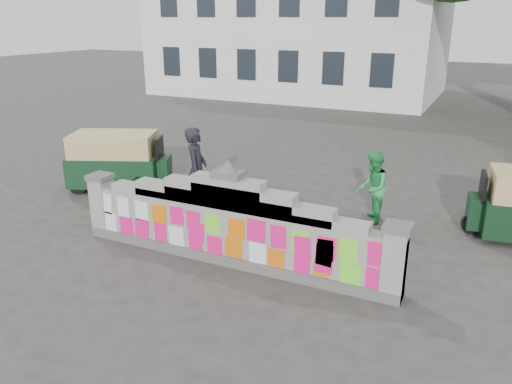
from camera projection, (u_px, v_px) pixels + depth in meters
ground at (230, 262)px, 9.45m from camera, size 100.00×100.00×0.00m
parapet_wall at (229, 226)px, 9.20m from camera, size 6.48×0.44×2.01m
building at (302, 24)px, 29.68m from camera, size 16.00×10.00×8.90m
cyclist_bike at (198, 198)px, 11.16m from camera, size 2.27×1.49×1.13m
cyclist_rider at (197, 181)px, 11.03m from camera, size 0.68×0.82×1.91m
pedestrian at (372, 188)px, 11.02m from camera, size 0.75×0.89×1.63m
rickshaw_left at (118, 160)px, 13.31m from camera, size 2.80×2.09×1.51m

